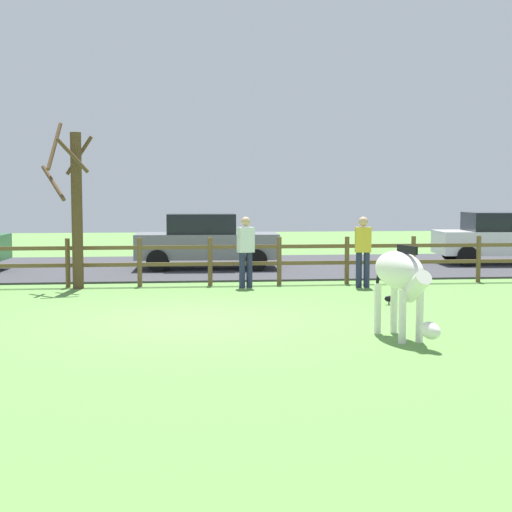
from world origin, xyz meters
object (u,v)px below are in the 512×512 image
at_px(zebra, 401,277).
at_px(visitor_left_of_tree, 363,248).
at_px(crow_on_grass, 390,298).
at_px(visitor_right_of_tree, 246,249).
at_px(parked_car_white, 502,238).
at_px(parked_car_grey, 206,241).
at_px(bare_tree, 75,204).

relative_size(zebra, visitor_left_of_tree, 1.17).
xyz_separation_m(crow_on_grass, visitor_right_of_tree, (-2.54, 2.97, 0.78)).
bearing_deg(visitor_left_of_tree, parked_car_white, 41.07).
xyz_separation_m(crow_on_grass, parked_car_white, (5.71, 7.58, 0.72)).
bearing_deg(parked_car_grey, visitor_left_of_tree, -51.60).
bearing_deg(visitor_right_of_tree, parked_car_white, 29.16).
bearing_deg(zebra, bare_tree, 130.05).
distance_m(parked_car_grey, visitor_left_of_tree, 5.56).
distance_m(bare_tree, parked_car_white, 12.93).
xyz_separation_m(zebra, parked_car_grey, (-2.47, 10.51, -0.08)).
bearing_deg(zebra, parked_car_white, 59.22).
xyz_separation_m(parked_car_white, visitor_right_of_tree, (-8.26, -4.61, 0.06)).
height_order(parked_car_grey, visitor_right_of_tree, visitor_right_of_tree).
bearing_deg(crow_on_grass, zebra, -103.71).
xyz_separation_m(bare_tree, parked_car_grey, (3.12, 3.86, -1.09)).
relative_size(bare_tree, visitor_right_of_tree, 2.32).
relative_size(zebra, visitor_right_of_tree, 1.17).
relative_size(crow_on_grass, visitor_right_of_tree, 0.13).
distance_m(crow_on_grass, parked_car_white, 9.52).
relative_size(crow_on_grass, parked_car_grey, 0.05).
xyz_separation_m(zebra, crow_on_grass, (0.83, 3.41, -0.80)).
bearing_deg(zebra, visitor_right_of_tree, 105.03).
relative_size(parked_car_white, visitor_right_of_tree, 2.52).
bearing_deg(parked_car_grey, zebra, -76.78).
height_order(crow_on_grass, parked_car_white, parked_car_white).
xyz_separation_m(visitor_left_of_tree, visitor_right_of_tree, (-2.70, 0.23, 0.00)).
height_order(zebra, visitor_right_of_tree, visitor_right_of_tree).
height_order(crow_on_grass, visitor_right_of_tree, visitor_right_of_tree).
xyz_separation_m(parked_car_white, visitor_left_of_tree, (-5.56, -4.84, 0.06)).
relative_size(zebra, parked_car_white, 0.46).
height_order(bare_tree, parked_car_grey, bare_tree).
distance_m(parked_car_grey, visitor_right_of_tree, 4.19).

